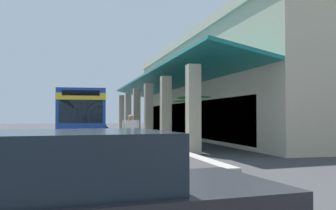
% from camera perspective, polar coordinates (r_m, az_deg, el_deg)
% --- Properties ---
extents(ground, '(120.00, 120.00, 0.00)m').
position_cam_1_polar(ground, '(29.07, 2.99, -4.81)').
color(ground, '#38383A').
extents(curb_strip, '(36.92, 0.50, 0.12)m').
position_cam_1_polar(curb_strip, '(29.22, -4.95, -4.67)').
color(curb_strip, '#9E998E').
rests_on(curb_strip, ground).
extents(plaza_building, '(31.06, 15.75, 7.59)m').
position_cam_1_polar(plaza_building, '(32.17, 12.29, 2.30)').
color(plaza_building, '#B2A88E').
rests_on(plaza_building, ground).
extents(transit_bus, '(11.35, 3.33, 3.34)m').
position_cam_1_polar(transit_bus, '(26.24, -12.06, -1.07)').
color(transit_bus, '#193D9E').
rests_on(transit_bus, ground).
extents(parked_sedan_charcoal, '(2.73, 4.56, 1.47)m').
position_cam_1_polar(parked_sedan_charcoal, '(3.90, -17.05, -14.35)').
color(parked_sedan_charcoal, '#232328').
rests_on(parked_sedan_charcoal, ground).
extents(pedestrian, '(0.46, 0.68, 1.67)m').
position_cam_1_polar(pedestrian, '(15.52, -5.50, -4.14)').
color(pedestrian, '#726651').
rests_on(pedestrian, ground).
extents(potted_palm, '(1.87, 1.79, 2.61)m').
position_cam_1_polar(potted_palm, '(18.99, 3.27, -4.50)').
color(potted_palm, gray).
rests_on(potted_palm, ground).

